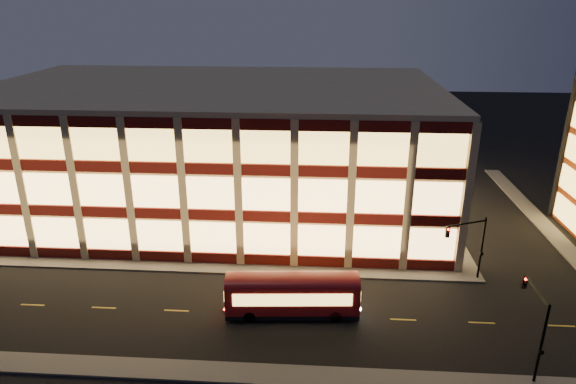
{
  "coord_description": "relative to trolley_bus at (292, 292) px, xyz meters",
  "views": [
    {
      "loc": [
        9.33,
        -40.4,
        23.56
      ],
      "look_at": [
        6.02,
        8.0,
        5.11
      ],
      "focal_mm": 32.0,
      "sensor_mm": 36.0,
      "label": 1
    }
  ],
  "objects": [
    {
      "name": "sidewalk_tower_west",
      "position": [
        26.71,
        22.72,
        -1.87
      ],
      "size": [
        2.0,
        30.0,
        0.15
      ],
      "primitive_type": "cube",
      "color": "#514F4C",
      "rests_on": "ground"
    },
    {
      "name": "sidewalk_office_south",
      "position": [
        -10.29,
        6.72,
        -1.87
      ],
      "size": [
        54.0,
        2.0,
        0.15
      ],
      "primitive_type": "cube",
      "color": "#514F4C",
      "rests_on": "ground"
    },
    {
      "name": "traffic_signal_near",
      "position": [
        16.21,
        -5.31,
        2.18
      ],
      "size": [
        0.32,
        4.45,
        6.0
      ],
      "color": "black",
      "rests_on": "ground"
    },
    {
      "name": "traffic_signal_far",
      "position": [
        14.92,
        5.96,
        2.17
      ],
      "size": [
        3.79,
        1.87,
        6.0
      ],
      "color": "black",
      "rests_on": "ground"
    },
    {
      "name": "sidewalk_near",
      "position": [
        -7.29,
        -7.28,
        -1.87
      ],
      "size": [
        100.0,
        2.0,
        0.15
      ],
      "primitive_type": "cube",
      "color": "#514F4C",
      "rests_on": "ground"
    },
    {
      "name": "trolley_bus",
      "position": [
        0.0,
        0.0,
        0.0
      ],
      "size": [
        10.53,
        3.37,
        3.51
      ],
      "rotation": [
        0.0,
        0.0,
        0.07
      ],
      "color": "maroon",
      "rests_on": "ground"
    },
    {
      "name": "office_building",
      "position": [
        -10.2,
        22.63,
        5.3
      ],
      "size": [
        50.45,
        30.45,
        14.5
      ],
      "color": "tan",
      "rests_on": "ground"
    },
    {
      "name": "ground",
      "position": [
        -7.29,
        5.72,
        -1.95
      ],
      "size": [
        200.0,
        200.0,
        0.0
      ],
      "primitive_type": "plane",
      "color": "black",
      "rests_on": "ground"
    },
    {
      "name": "sidewalk_office_east",
      "position": [
        15.71,
        22.72,
        -1.87
      ],
      "size": [
        2.0,
        30.0,
        0.15
      ],
      "primitive_type": "cube",
      "color": "#514F4C",
      "rests_on": "ground"
    }
  ]
}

